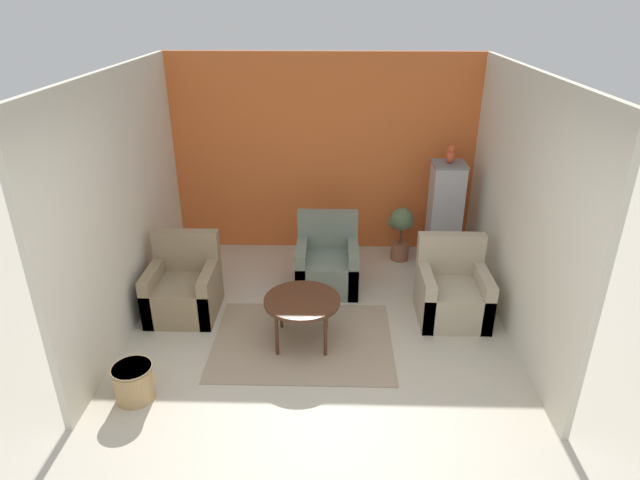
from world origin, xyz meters
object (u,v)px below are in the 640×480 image
object	(u,v)px
armchair_middle	(327,264)
wicker_basket	(134,381)
potted_plant	(401,228)
birdcage	(444,217)
parrot	(451,155)
armchair_left	(184,289)
armchair_right	(452,293)
coffee_table	(302,303)

from	to	relation	value
armchair_middle	wicker_basket	bearing A→B (deg)	-128.87
armchair_middle	potted_plant	xyz separation A→B (m)	(0.95, 0.73, 0.17)
birdcage	wicker_basket	xyz separation A→B (m)	(-3.11, -2.66, -0.48)
armchair_middle	potted_plant	bearing A→B (deg)	37.47
armchair_middle	parrot	xyz separation A→B (m)	(1.47, 0.62, 1.19)
armchair_left	potted_plant	size ratio (longest dim) A/B	1.19
armchair_left	armchair_middle	distance (m)	1.68
armchair_right	armchair_middle	distance (m)	1.50
armchair_right	potted_plant	distance (m)	1.43
potted_plant	wicker_basket	bearing A→B (deg)	-133.14
armchair_middle	birdcage	world-z (taller)	birdcage
armchair_right	parrot	world-z (taller)	parrot
birdcage	parrot	distance (m)	0.81
potted_plant	birdcage	bearing A→B (deg)	-11.84
armchair_left	parrot	distance (m)	3.49
parrot	potted_plant	world-z (taller)	parrot
parrot	potted_plant	bearing A→B (deg)	168.36
armchair_middle	potted_plant	size ratio (longest dim) A/B	1.19
wicker_basket	armchair_right	bearing A→B (deg)	25.07
birdcage	wicker_basket	world-z (taller)	birdcage
birdcage	parrot	bearing A→B (deg)	90.00
wicker_basket	potted_plant	bearing A→B (deg)	46.86
armchair_middle	wicker_basket	size ratio (longest dim) A/B	2.48
wicker_basket	parrot	bearing A→B (deg)	40.53
coffee_table	parrot	bearing A→B (deg)	46.43
coffee_table	parrot	xyz separation A→B (m)	(1.70, 1.79, 1.01)
armchair_right	birdcage	size ratio (longest dim) A/B	0.64
potted_plant	wicker_basket	size ratio (longest dim) A/B	2.09
parrot	wicker_basket	xyz separation A→B (m)	(-3.11, -2.66, -1.29)
armchair_left	armchair_middle	world-z (taller)	same
birdcage	potted_plant	world-z (taller)	birdcage
coffee_table	armchair_right	bearing A→B (deg)	18.48
potted_plant	wicker_basket	world-z (taller)	potted_plant
coffee_table	armchair_left	xyz separation A→B (m)	(-1.33, 0.54, -0.18)
coffee_table	birdcage	world-z (taller)	birdcage
birdcage	armchair_right	bearing A→B (deg)	-95.07
coffee_table	armchair_left	world-z (taller)	armchair_left
coffee_table	potted_plant	xyz separation A→B (m)	(1.18, 1.89, -0.00)
armchair_right	parrot	bearing A→B (deg)	84.94
parrot	armchair_left	bearing A→B (deg)	-157.55
parrot	potted_plant	size ratio (longest dim) A/B	0.31
armchair_right	parrot	distance (m)	1.73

